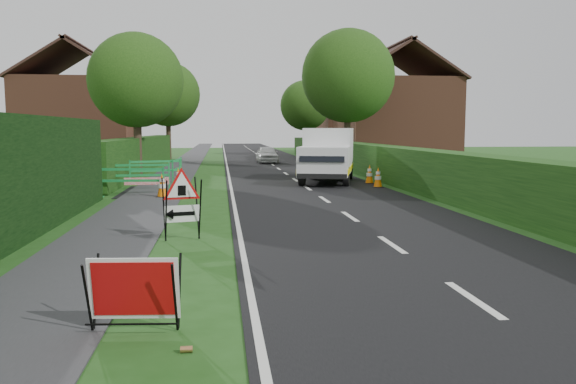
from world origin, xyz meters
TOP-DOWN VIEW (x-y plane):
  - ground at (0.00, 0.00)m, footprint 120.00×120.00m
  - road_surface at (2.50, 35.00)m, footprint 6.00×90.00m
  - footpath at (-3.00, 35.00)m, footprint 2.00×90.00m
  - hedge_west_far at (-5.00, 22.00)m, footprint 1.00×24.00m
  - hedge_east at (6.50, 16.00)m, footprint 1.20×50.00m
  - house_west at (-10.00, 30.00)m, footprint 7.50×7.40m
  - house_east_a at (11.00, 28.00)m, footprint 7.50×7.40m
  - house_east_b at (12.00, 42.00)m, footprint 7.50×7.40m
  - tree_nw at (-4.60, 18.00)m, footprint 4.40×4.40m
  - tree_ne at (6.40, 22.00)m, footprint 5.20×5.20m
  - tree_fw at (-4.60, 34.00)m, footprint 4.80×4.80m
  - tree_fe at (6.40, 38.00)m, footprint 4.20×4.20m
  - red_rect_sign at (-1.68, -3.13)m, footprint 1.01×0.67m
  - triangle_sign at (-1.53, 1.91)m, footprint 1.01×1.01m
  - works_van at (3.75, 13.97)m, footprint 3.18×5.28m
  - traffic_cone_0 at (5.22, 11.52)m, footprint 0.38×0.38m
  - traffic_cone_1 at (5.31, 13.08)m, footprint 0.38×0.38m
  - traffic_cone_2 at (4.82, 15.88)m, footprint 0.38×0.38m
  - traffic_cone_3 at (-2.63, 9.31)m, footprint 0.38×0.38m
  - traffic_cone_4 at (-2.31, 12.07)m, footprint 0.38×0.38m
  - ped_barrier_0 at (-3.59, 9.44)m, footprint 2.08×0.49m
  - ped_barrier_1 at (-3.61, 11.61)m, footprint 2.07×0.42m
  - ped_barrier_2 at (-3.36, 13.95)m, footprint 2.08×0.86m
  - ped_barrier_3 at (-2.57, 14.90)m, footprint 0.56×2.08m
  - redwhite_plank at (-3.25, 10.34)m, footprint 1.50×0.16m
  - litter_can at (-1.08, -3.78)m, footprint 0.12×0.07m
  - hatchback_car at (2.34, 27.97)m, footprint 1.38×3.35m

SIDE VIEW (x-z plane):
  - ground at x=0.00m, z-range 0.00..0.00m
  - hedge_west_far at x=-5.00m, z-range -0.90..0.90m
  - hedge_east at x=6.50m, z-range -0.75..0.75m
  - redwhite_plank at x=-3.25m, z-range -0.12..0.12m
  - litter_can at x=-1.08m, z-range -0.03..0.03m
  - road_surface at x=2.50m, z-range -0.01..0.01m
  - footpath at x=-3.00m, z-range -0.01..0.02m
  - traffic_cone_0 at x=5.22m, z-range 0.00..0.79m
  - traffic_cone_1 at x=5.31m, z-range 0.00..0.79m
  - traffic_cone_2 at x=4.82m, z-range 0.00..0.79m
  - traffic_cone_3 at x=-2.63m, z-range 0.00..0.79m
  - traffic_cone_4 at x=-2.31m, z-range 0.00..0.79m
  - red_rect_sign at x=-1.68m, z-range 0.06..0.88m
  - hatchback_car at x=2.34m, z-range 0.00..1.14m
  - ped_barrier_0 at x=-3.59m, z-range 0.13..1.13m
  - ped_barrier_1 at x=-3.61m, z-range 0.13..1.13m
  - ped_barrier_2 at x=-3.36m, z-range 0.13..1.13m
  - ped_barrier_3 at x=-2.57m, z-range 0.13..1.13m
  - triangle_sign at x=-1.53m, z-range 0.24..1.47m
  - works_van at x=3.75m, z-range 0.07..2.33m
  - house_west at x=-10.00m, z-range -1.04..6.84m
  - house_east_a at x=11.00m, z-range -1.04..6.84m
  - house_east_b at x=12.00m, z-range -1.04..6.84m
  - tree_fe at x=6.40m, z-range 1.05..7.39m
  - tree_nw at x=-4.60m, z-range 1.13..7.83m
  - tree_fw at x=-4.60m, z-range 1.21..8.45m
  - tree_ne at x=6.40m, z-range 1.28..9.07m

